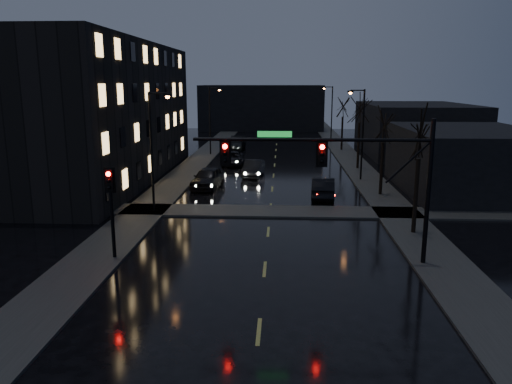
# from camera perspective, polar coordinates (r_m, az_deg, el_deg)

# --- Properties ---
(ground) EXTENTS (160.00, 160.00, 0.00)m
(ground) POSITION_cam_1_polar(r_m,az_deg,el_deg) (16.54, -0.02, -18.92)
(ground) COLOR black
(ground) RESTS_ON ground
(sidewalk_left) EXTENTS (3.00, 140.00, 0.12)m
(sidewalk_left) POSITION_cam_1_polar(r_m,az_deg,el_deg) (50.69, -7.58, 2.66)
(sidewalk_left) COLOR #2D2D2B
(sidewalk_left) RESTS_ON ground
(sidewalk_right) EXTENTS (3.00, 140.00, 0.12)m
(sidewalk_right) POSITION_cam_1_polar(r_m,az_deg,el_deg) (50.44, 11.79, 2.46)
(sidewalk_right) COLOR #2D2D2B
(sidewalk_right) RESTS_ON ground
(sidewalk_cross) EXTENTS (40.00, 3.00, 0.12)m
(sidewalk_cross) POSITION_cam_1_polar(r_m,az_deg,el_deg) (33.71, 1.62, -2.22)
(sidewalk_cross) COLOR #2D2D2B
(sidewalk_cross) RESTS_ON ground
(apartment_block) EXTENTS (12.00, 30.00, 12.00)m
(apartment_block) POSITION_cam_1_polar(r_m,az_deg,el_deg) (47.42, -18.57, 8.69)
(apartment_block) COLOR black
(apartment_block) RESTS_ON ground
(commercial_right_near) EXTENTS (10.00, 14.00, 5.00)m
(commercial_right_near) POSITION_cam_1_polar(r_m,az_deg,el_deg) (43.17, 22.98, 3.35)
(commercial_right_near) COLOR black
(commercial_right_near) RESTS_ON ground
(commercial_right_far) EXTENTS (12.00, 18.00, 6.00)m
(commercial_right_far) POSITION_cam_1_polar(r_m,az_deg,el_deg) (64.44, 17.71, 6.90)
(commercial_right_far) COLOR black
(commercial_right_far) RESTS_ON ground
(far_block) EXTENTS (22.00, 10.00, 8.00)m
(far_block) POSITION_cam_1_polar(r_m,az_deg,el_deg) (92.29, 0.65, 9.62)
(far_block) COLOR black
(far_block) RESTS_ON ground
(signal_mast) EXTENTS (11.11, 0.41, 7.00)m
(signal_mast) POSITION_cam_1_polar(r_m,az_deg,el_deg) (23.60, 10.52, 3.13)
(signal_mast) COLOR black
(signal_mast) RESTS_ON ground
(signal_pole_left) EXTENTS (0.35, 0.41, 4.53)m
(signal_pole_left) POSITION_cam_1_polar(r_m,az_deg,el_deg) (25.15, -16.23, -0.90)
(signal_pole_left) COLOR black
(signal_pole_left) RESTS_ON ground
(tree_near) EXTENTS (3.52, 3.52, 8.08)m
(tree_near) POSITION_cam_1_polar(r_m,az_deg,el_deg) (29.22, 18.31, 7.15)
(tree_near) COLOR black
(tree_near) RESTS_ON ground
(tree_mid_a) EXTENTS (3.30, 3.30, 7.58)m
(tree_mid_a) POSITION_cam_1_polar(r_m,az_deg,el_deg) (38.96, 14.45, 7.99)
(tree_mid_a) COLOR black
(tree_mid_a) RESTS_ON ground
(tree_mid_b) EXTENTS (3.74, 3.74, 8.59)m
(tree_mid_b) POSITION_cam_1_polar(r_m,az_deg,el_deg) (50.72, 11.84, 9.96)
(tree_mid_b) COLOR black
(tree_mid_b) RESTS_ON ground
(tree_far) EXTENTS (3.43, 3.43, 7.88)m
(tree_far) POSITION_cam_1_polar(r_m,az_deg,el_deg) (64.61, 9.93, 10.04)
(tree_far) COLOR black
(tree_far) RESTS_ON ground
(streetlight_l_near) EXTENTS (1.53, 0.28, 8.00)m
(streetlight_l_near) POSITION_cam_1_polar(r_m,az_deg,el_deg) (33.38, -11.54, 5.62)
(streetlight_l_near) COLOR black
(streetlight_l_near) RESTS_ON ground
(streetlight_l_far) EXTENTS (1.53, 0.28, 8.00)m
(streetlight_l_far) POSITION_cam_1_polar(r_m,az_deg,el_deg) (59.80, -5.09, 8.76)
(streetlight_l_far) COLOR black
(streetlight_l_far) RESTS_ON ground
(streetlight_r_mid) EXTENTS (1.53, 0.28, 8.00)m
(streetlight_r_mid) POSITION_cam_1_polar(r_m,az_deg,el_deg) (44.79, 11.85, 7.30)
(streetlight_r_mid) COLOR black
(streetlight_r_mid) RESTS_ON ground
(streetlight_r_far) EXTENTS (1.53, 0.28, 8.00)m
(streetlight_r_far) POSITION_cam_1_polar(r_m,az_deg,el_deg) (72.52, 8.49, 9.32)
(streetlight_r_far) COLOR black
(streetlight_r_far) RESTS_ON ground
(oncoming_car_a) EXTENTS (2.64, 5.24, 1.71)m
(oncoming_car_a) POSITION_cam_1_polar(r_m,az_deg,el_deg) (41.38, -5.54, 1.62)
(oncoming_car_a) COLOR black
(oncoming_car_a) RESTS_ON ground
(oncoming_car_b) EXTENTS (2.04, 4.67, 1.49)m
(oncoming_car_b) POSITION_cam_1_polar(r_m,az_deg,el_deg) (46.40, -0.31, 2.72)
(oncoming_car_b) COLOR black
(oncoming_car_b) RESTS_ON ground
(oncoming_car_c) EXTENTS (2.71, 5.17, 1.39)m
(oncoming_car_c) POSITION_cam_1_polar(r_m,az_deg,el_deg) (52.83, -2.67, 3.85)
(oncoming_car_c) COLOR black
(oncoming_car_c) RESTS_ON ground
(oncoming_car_d) EXTENTS (2.56, 5.70, 1.62)m
(oncoming_car_d) POSITION_cam_1_polar(r_m,az_deg,el_deg) (64.45, -2.39, 5.52)
(oncoming_car_d) COLOR black
(oncoming_car_d) RESTS_ON ground
(lead_car) EXTENTS (2.05, 4.90, 1.58)m
(lead_car) POSITION_cam_1_polar(r_m,az_deg,el_deg) (38.08, 7.67, 0.51)
(lead_car) COLOR black
(lead_car) RESTS_ON ground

